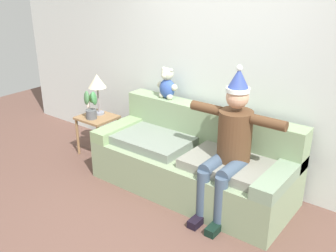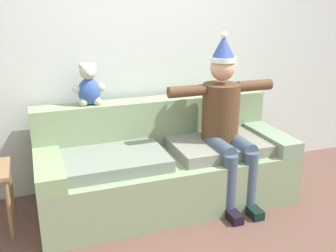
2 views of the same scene
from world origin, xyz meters
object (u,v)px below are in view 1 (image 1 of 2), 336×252
at_px(side_table, 97,123).
at_px(candle_tall, 88,106).
at_px(couch, 194,161).
at_px(potted_plant, 91,105).
at_px(table_lamp, 97,83).
at_px(teddy_bear, 167,85).
at_px(person_seated, 230,142).

height_order(side_table, candle_tall, candle_tall).
distance_m(couch, potted_plant, 1.60).
bearing_deg(table_lamp, potted_plant, -73.99).
distance_m(teddy_bear, potted_plant, 1.08).
xyz_separation_m(couch, table_lamp, (-1.60, 0.07, 0.63)).
distance_m(table_lamp, potted_plant, 0.31).
bearing_deg(table_lamp, couch, -2.40).
height_order(person_seated, table_lamp, person_seated).
xyz_separation_m(person_seated, potted_plant, (-2.07, 0.06, -0.06)).
bearing_deg(table_lamp, side_table, -61.74).
distance_m(side_table, candle_tall, 0.26).
distance_m(side_table, potted_plant, 0.30).
xyz_separation_m(side_table, potted_plant, (0.00, -0.09, 0.28)).
relative_size(teddy_bear, table_lamp, 0.69).
height_order(couch, candle_tall, couch).
height_order(couch, table_lamp, table_lamp).
distance_m(person_seated, table_lamp, 2.14).
bearing_deg(teddy_bear, candle_tall, -163.15).
bearing_deg(couch, person_seated, -18.23).
bearing_deg(potted_plant, table_lamp, 106.01).
bearing_deg(table_lamp, candle_tall, -128.47).
bearing_deg(person_seated, teddy_bear, 157.86).
bearing_deg(potted_plant, teddy_bear, 22.64).
relative_size(side_table, candle_tall, 2.58).
xyz_separation_m(person_seated, teddy_bear, (-1.13, 0.46, 0.29)).
height_order(person_seated, teddy_bear, person_seated).
bearing_deg(couch, candle_tall, -178.64).
bearing_deg(teddy_bear, side_table, -162.04).
height_order(teddy_bear, candle_tall, teddy_bear).
bearing_deg(teddy_bear, person_seated, -22.14).
height_order(potted_plant, candle_tall, potted_plant).
distance_m(couch, table_lamp, 1.72).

